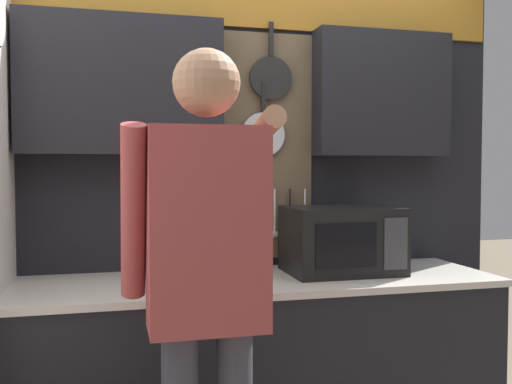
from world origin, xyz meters
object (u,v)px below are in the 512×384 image
(knife_block, at_px, (175,258))
(person, at_px, (206,269))
(microwave, at_px, (342,240))
(utensil_crock, at_px, (226,257))

(knife_block, bearing_deg, person, -87.54)
(microwave, xyz_separation_m, utensil_crock, (-0.56, 0.00, -0.06))
(microwave, distance_m, knife_block, 0.79)
(microwave, bearing_deg, person, -138.55)
(utensil_crock, bearing_deg, person, -106.43)
(microwave, distance_m, utensil_crock, 0.56)
(knife_block, xyz_separation_m, person, (0.03, -0.67, 0.07))
(knife_block, xyz_separation_m, utensil_crock, (0.23, 0.00, -0.00))
(microwave, distance_m, person, 1.01)
(microwave, height_order, person, person)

